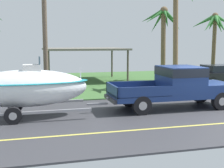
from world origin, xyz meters
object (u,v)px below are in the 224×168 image
at_px(parked_sedan_near, 223,74).
at_px(palm_tree_far_right, 176,1).
at_px(boat_on_trailer, 26,88).
at_px(utility_pole, 45,29).
at_px(carport_awning, 84,50).
at_px(palm_tree_near_left, 215,27).
at_px(palm_tree_near_right, 163,26).
at_px(pickup_truck_towing, 179,85).

height_order(parked_sedan_near, palm_tree_far_right, palm_tree_far_right).
relative_size(boat_on_trailer, utility_pole, 0.87).
relative_size(parked_sedan_near, utility_pole, 0.64).
bearing_deg(carport_awning, palm_tree_near_left, -3.98).
distance_m(parked_sedan_near, palm_tree_near_right, 5.76).
xyz_separation_m(pickup_truck_towing, utility_pole, (-5.80, 3.38, 2.61)).
bearing_deg(palm_tree_far_right, palm_tree_near_right, 75.89).
xyz_separation_m(palm_tree_far_right, utility_pole, (-8.14, -1.93, -1.91)).
height_order(pickup_truck_towing, palm_tree_near_right, palm_tree_near_right).
xyz_separation_m(parked_sedan_near, palm_tree_far_right, (-4.65, -1.45, 4.90)).
bearing_deg(palm_tree_near_left, pickup_truck_towing, -129.62).
bearing_deg(parked_sedan_near, palm_tree_near_left, 70.33).
relative_size(carport_awning, utility_pole, 0.86).
relative_size(boat_on_trailer, palm_tree_far_right, 0.85).
bearing_deg(pickup_truck_towing, boat_on_trailer, -180.00).
bearing_deg(palm_tree_near_right, pickup_truck_towing, -109.72).
relative_size(boat_on_trailer, carport_awning, 1.01).
xyz_separation_m(pickup_truck_towing, palm_tree_far_right, (2.35, 5.30, 4.52)).
distance_m(boat_on_trailer, utility_pole, 4.30).
bearing_deg(carport_awning, palm_tree_near_right, -9.40).
height_order(palm_tree_near_right, palm_tree_far_right, palm_tree_far_right).
distance_m(parked_sedan_near, carport_awning, 10.45).
bearing_deg(utility_pole, pickup_truck_towing, -30.23).
height_order(parked_sedan_near, palm_tree_near_left, palm_tree_near_left).
bearing_deg(pickup_truck_towing, parked_sedan_near, 43.98).
bearing_deg(palm_tree_far_right, palm_tree_near_left, 37.82).
distance_m(pickup_truck_towing, utility_pole, 7.20).
xyz_separation_m(pickup_truck_towing, carport_awning, (-2.61, 10.48, 1.38)).
height_order(pickup_truck_towing, boat_on_trailer, boat_on_trailer).
bearing_deg(palm_tree_far_right, parked_sedan_near, 17.32).
distance_m(carport_awning, palm_tree_far_right, 7.82).
distance_m(pickup_truck_towing, parked_sedan_near, 9.73).
relative_size(palm_tree_near_right, palm_tree_far_right, 0.79).
bearing_deg(utility_pole, boat_on_trailer, -106.06).
bearing_deg(pickup_truck_towing, utility_pole, 149.77).
distance_m(parked_sedan_near, utility_pole, 13.57).
bearing_deg(parked_sedan_near, pickup_truck_towing, -136.02).
xyz_separation_m(palm_tree_near_right, utility_pole, (-9.20, -6.11, -0.57)).
xyz_separation_m(pickup_truck_towing, palm_tree_near_left, (8.07, 9.74, 3.18)).
relative_size(boat_on_trailer, palm_tree_near_right, 1.07).
relative_size(parked_sedan_near, palm_tree_near_left, 0.83).
xyz_separation_m(palm_tree_near_right, palm_tree_far_right, (-1.05, -4.19, 1.34)).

